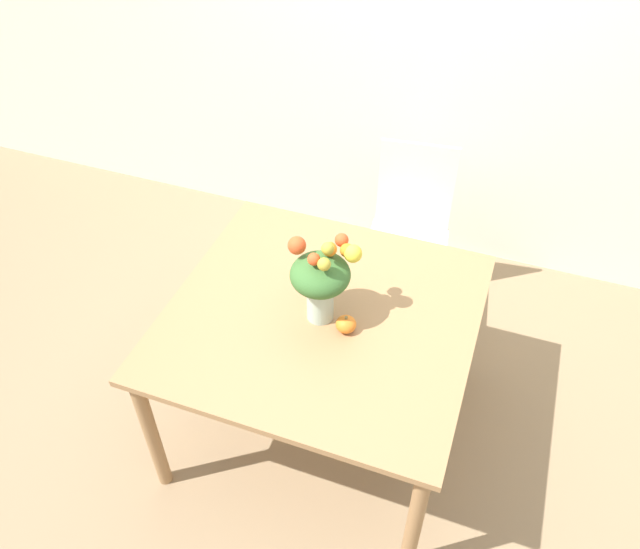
# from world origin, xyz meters

# --- Properties ---
(ground_plane) EXTENTS (12.00, 12.00, 0.00)m
(ground_plane) POSITION_xyz_m (0.00, 0.00, 0.00)
(ground_plane) COLOR #8E7556
(wall_back) EXTENTS (8.00, 0.06, 2.70)m
(wall_back) POSITION_xyz_m (0.00, 1.56, 1.35)
(wall_back) COLOR silver
(wall_back) RESTS_ON ground_plane
(dining_table) EXTENTS (1.24, 1.19, 0.77)m
(dining_table) POSITION_xyz_m (0.00, 0.00, 0.68)
(dining_table) COLOR #9E754C
(dining_table) RESTS_ON ground_plane
(flower_vase) EXTENTS (0.28, 0.25, 0.39)m
(flower_vase) POSITION_xyz_m (0.00, -0.02, 0.97)
(flower_vase) COLOR #B2CCBC
(flower_vase) RESTS_ON dining_table
(pumpkin) EXTENTS (0.08, 0.08, 0.08)m
(pumpkin) POSITION_xyz_m (0.12, -0.06, 0.80)
(pumpkin) COLOR orange
(pumpkin) RESTS_ON dining_table
(dining_chair_near_window) EXTENTS (0.46, 0.46, 0.98)m
(dining_chair_near_window) POSITION_xyz_m (0.15, 0.95, 0.50)
(dining_chair_near_window) COLOR white
(dining_chair_near_window) RESTS_ON ground_plane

